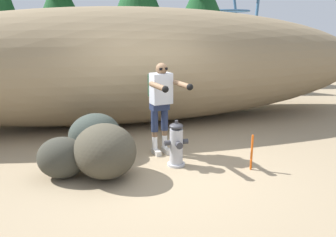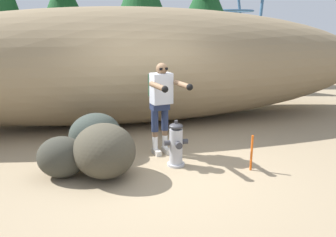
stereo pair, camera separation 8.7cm
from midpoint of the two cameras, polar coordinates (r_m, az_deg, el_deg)
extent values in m
cube|color=#998466|center=(5.88, -0.74, -8.19)|extent=(56.00, 56.00, 0.04)
ellipsoid|color=#897556|center=(8.41, -5.68, 8.63)|extent=(12.76, 3.20, 2.72)
cylinder|color=#B2B2B7|center=(5.94, 1.72, -7.51)|extent=(0.30, 0.30, 0.04)
cylinder|color=#B2B2B7|center=(5.83, 1.75, -4.60)|extent=(0.22, 0.22, 0.60)
ellipsoid|color=#333338|center=(5.72, 1.78, -1.29)|extent=(0.23, 0.23, 0.10)
cylinder|color=#333338|center=(5.70, 1.78, -0.57)|extent=(0.06, 0.06, 0.05)
cylinder|color=#333338|center=(5.76, 0.26, -4.06)|extent=(0.09, 0.09, 0.09)
cylinder|color=#333338|center=(5.85, 3.23, -3.80)|extent=(0.09, 0.09, 0.09)
cylinder|color=#333338|center=(5.66, 2.19, -4.43)|extent=(0.11, 0.09, 0.11)
cube|color=beige|center=(6.49, 0.09, -5.26)|extent=(0.15, 0.27, 0.09)
cylinder|color=white|center=(6.48, -0.13, -3.73)|extent=(0.10, 0.10, 0.24)
cylinder|color=brown|center=(6.43, -0.13, -2.30)|extent=(0.10, 0.10, 0.10)
cylinder|color=#232D4C|center=(6.35, -0.14, -0.04)|extent=(0.13, 0.13, 0.43)
cube|color=beige|center=(6.41, -1.54, -5.53)|extent=(0.15, 0.27, 0.09)
cylinder|color=white|center=(6.41, -1.76, -3.97)|extent=(0.10, 0.10, 0.24)
cylinder|color=brown|center=(6.35, -1.77, -2.53)|extent=(0.10, 0.10, 0.10)
cylinder|color=#232D4C|center=(6.28, -1.79, -0.25)|extent=(0.13, 0.13, 0.43)
cube|color=#232D4C|center=(6.25, -0.97, 2.19)|extent=(0.35, 0.26, 0.16)
cube|color=#B7BCC6|center=(6.12, -0.70, 4.97)|extent=(0.40, 0.30, 0.54)
cube|color=#1E3823|center=(6.29, -1.45, 5.51)|extent=(0.30, 0.21, 0.40)
sphere|color=brown|center=(6.05, -0.63, 8.21)|extent=(0.20, 0.20, 0.20)
cube|color=black|center=(5.97, -0.30, 8.17)|extent=(0.15, 0.05, 0.04)
cylinder|color=brown|center=(5.87, 2.76, 5.60)|extent=(0.19, 0.59, 0.09)
sphere|color=black|center=(5.63, 4.03, 5.18)|extent=(0.11, 0.11, 0.11)
cylinder|color=brown|center=(5.68, -1.20, 5.29)|extent=(0.19, 0.59, 0.09)
sphere|color=black|center=(5.44, -0.05, 4.85)|extent=(0.11, 0.11, 0.11)
ellipsoid|color=#423D30|center=(5.47, -9.98, -5.24)|extent=(1.18, 1.25, 0.85)
ellipsoid|color=#363E37|center=(6.34, -11.50, -2.68)|extent=(1.13, 1.01, 0.80)
ellipsoid|color=#36352D|center=(5.65, -16.67, -6.10)|extent=(0.92, 0.84, 0.65)
cylinder|color=#47331E|center=(14.53, -24.72, 8.02)|extent=(0.22, 0.22, 1.66)
cylinder|color=#47331E|center=(15.40, -16.04, 8.94)|extent=(0.31, 0.31, 1.55)
cone|color=#194C23|center=(15.34, -16.66, 17.02)|extent=(2.56, 2.56, 2.80)
cylinder|color=#47331E|center=(13.92, -4.00, 8.39)|extent=(0.35, 0.35, 1.31)
cone|color=#194C23|center=(13.84, -4.20, 18.41)|extent=(2.96, 2.96, 3.54)
cylinder|color=#47331E|center=(14.92, 6.11, 9.17)|extent=(0.33, 0.33, 1.50)
cone|color=#194C23|center=(14.85, 6.36, 17.60)|extent=(2.73, 2.73, 2.87)
cylinder|color=#386089|center=(22.20, 11.87, 16.80)|extent=(0.94, 0.94, 6.07)
cylinder|color=#386089|center=(21.22, 5.33, 17.13)|extent=(0.94, 0.94, 6.07)
cylinder|color=#386089|center=(19.92, 15.23, 16.80)|extent=(0.94, 0.94, 6.07)
cylinder|color=#386089|center=(18.81, 8.07, 17.29)|extent=(0.94, 0.94, 6.07)
torus|color=#386089|center=(20.50, 10.13, 17.03)|extent=(2.77, 2.77, 0.10)
cylinder|color=#E55914|center=(5.82, 14.02, -5.52)|extent=(0.04, 0.04, 0.60)
camera|label=1|loc=(0.04, -89.58, 0.11)|focal=37.01mm
camera|label=2|loc=(0.04, 90.42, -0.11)|focal=37.01mm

